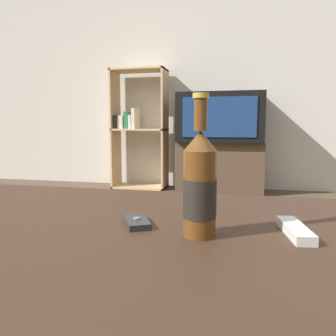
{
  "coord_description": "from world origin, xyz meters",
  "views": [
    {
      "loc": [
        0.28,
        -0.66,
        0.68
      ],
      "look_at": [
        0.07,
        0.29,
        0.56
      ],
      "focal_mm": 35.0,
      "sensor_mm": 36.0,
      "label": 1
    }
  ],
  "objects_px": {
    "tv_stand": "(220,167)",
    "beer_bottle": "(200,185)",
    "bookshelf": "(137,128)",
    "television": "(221,118)",
    "cell_phone": "(137,222)",
    "remote_control": "(295,230)"
  },
  "relations": [
    {
      "from": "bookshelf",
      "to": "remote_control",
      "type": "relative_size",
      "value": 8.52
    },
    {
      "from": "tv_stand",
      "to": "beer_bottle",
      "type": "height_order",
      "value": "beer_bottle"
    },
    {
      "from": "bookshelf",
      "to": "beer_bottle",
      "type": "distance_m",
      "value": 3.01
    },
    {
      "from": "tv_stand",
      "to": "television",
      "type": "height_order",
      "value": "television"
    },
    {
      "from": "television",
      "to": "cell_phone",
      "type": "relative_size",
      "value": 7.67
    },
    {
      "from": "cell_phone",
      "to": "remote_control",
      "type": "relative_size",
      "value": 0.73
    },
    {
      "from": "television",
      "to": "bookshelf",
      "type": "xyz_separation_m",
      "value": [
        -0.91,
        0.05,
        -0.1
      ]
    },
    {
      "from": "bookshelf",
      "to": "cell_phone",
      "type": "distance_m",
      "value": 2.93
    },
    {
      "from": "tv_stand",
      "to": "bookshelf",
      "type": "relative_size",
      "value": 0.68
    },
    {
      "from": "tv_stand",
      "to": "bookshelf",
      "type": "xyz_separation_m",
      "value": [
        -0.91,
        0.05,
        0.41
      ]
    },
    {
      "from": "tv_stand",
      "to": "cell_phone",
      "type": "bearing_deg",
      "value": -90.29
    },
    {
      "from": "bookshelf",
      "to": "beer_bottle",
      "type": "relative_size",
      "value": 4.48
    },
    {
      "from": "bookshelf",
      "to": "remote_control",
      "type": "distance_m",
      "value": 3.05
    },
    {
      "from": "bookshelf",
      "to": "beer_bottle",
      "type": "bearing_deg",
      "value": -69.61
    },
    {
      "from": "remote_control",
      "to": "cell_phone",
      "type": "bearing_deg",
      "value": 172.54
    },
    {
      "from": "bookshelf",
      "to": "television",
      "type": "bearing_deg",
      "value": -3.26
    },
    {
      "from": "tv_stand",
      "to": "television",
      "type": "bearing_deg",
      "value": -90.0
    },
    {
      "from": "tv_stand",
      "to": "beer_bottle",
      "type": "bearing_deg",
      "value": -87.21
    },
    {
      "from": "tv_stand",
      "to": "television",
      "type": "xyz_separation_m",
      "value": [
        0.0,
        -0.0,
        0.51
      ]
    },
    {
      "from": "television",
      "to": "beer_bottle",
      "type": "bearing_deg",
      "value": -87.21
    },
    {
      "from": "tv_stand",
      "to": "television",
      "type": "relative_size",
      "value": 1.03
    },
    {
      "from": "television",
      "to": "remote_control",
      "type": "height_order",
      "value": "television"
    }
  ]
}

